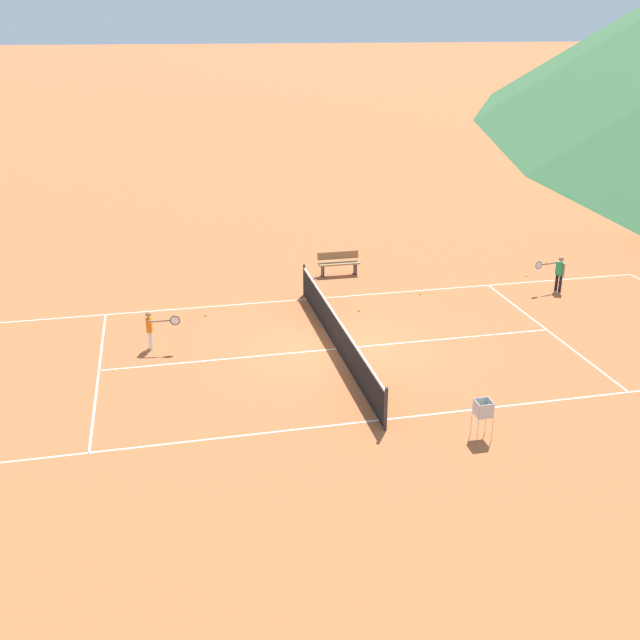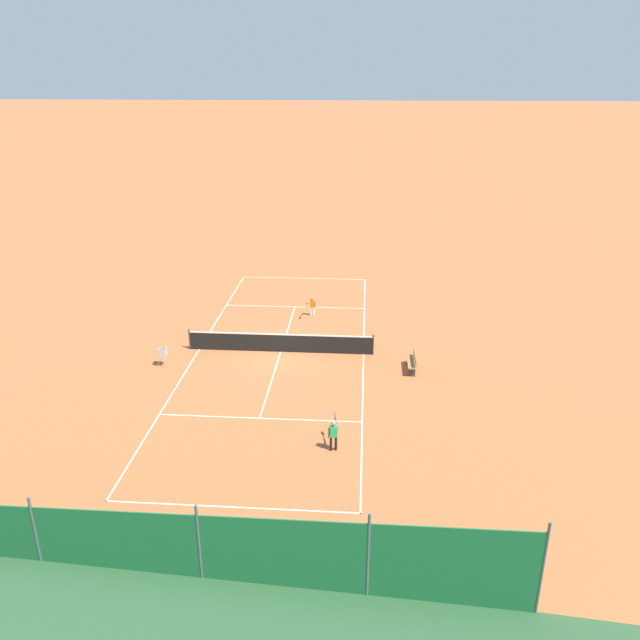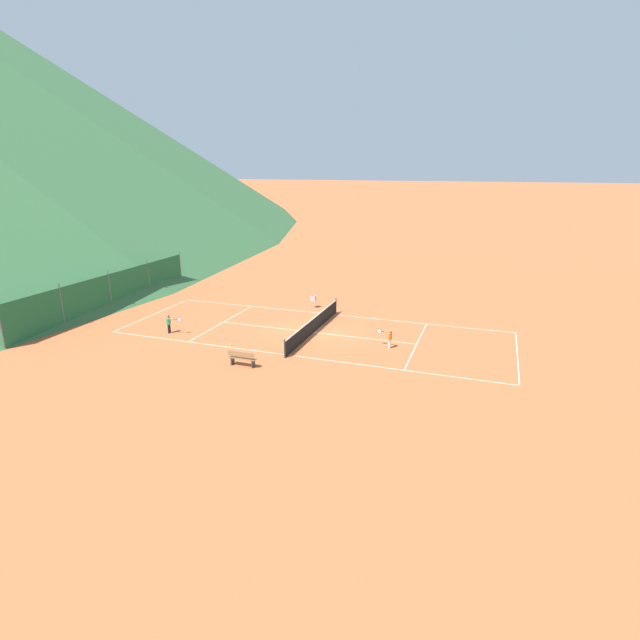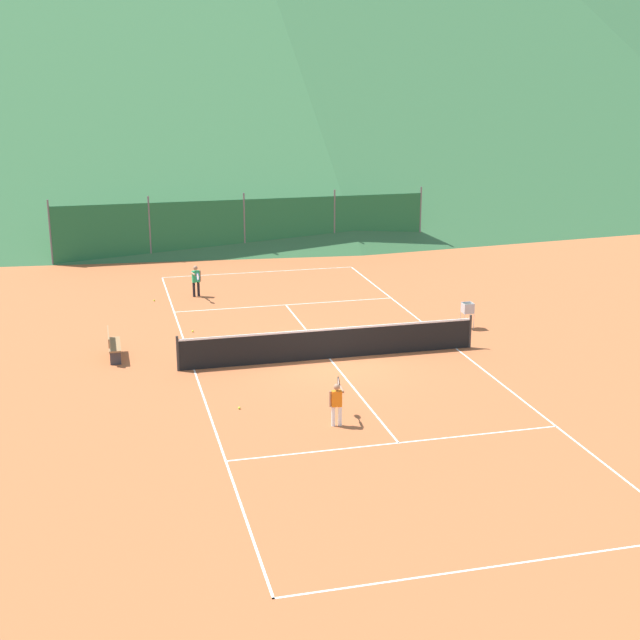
# 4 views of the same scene
# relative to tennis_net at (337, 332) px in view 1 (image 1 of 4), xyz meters

# --- Properties ---
(ground_plane) EXTENTS (600.00, 600.00, 0.00)m
(ground_plane) POSITION_rel_tennis_net_xyz_m (0.00, 0.00, -0.50)
(ground_plane) COLOR #B25B33
(court_line_markings) EXTENTS (8.25, 23.85, 0.01)m
(court_line_markings) POSITION_rel_tennis_net_xyz_m (0.00, 0.00, -0.50)
(court_line_markings) COLOR white
(court_line_markings) RESTS_ON ground
(tennis_net) EXTENTS (9.18, 0.08, 1.06)m
(tennis_net) POSITION_rel_tennis_net_xyz_m (0.00, 0.00, 0.00)
(tennis_net) COLOR #2D2D2D
(tennis_net) RESTS_ON ground
(player_near_service) EXTENTS (0.40, 1.05, 1.21)m
(player_near_service) POSITION_rel_tennis_net_xyz_m (-3.06, 8.39, 0.21)
(player_near_service) COLOR black
(player_near_service) RESTS_ON ground
(player_far_baseline) EXTENTS (0.45, 0.93, 1.10)m
(player_far_baseline) POSITION_rel_tennis_net_xyz_m (-1.13, -4.99, 0.15)
(player_far_baseline) COLOR white
(player_far_baseline) RESTS_ON ground
(tennis_ball_alley_right) EXTENTS (0.07, 0.07, 0.07)m
(tennis_ball_alley_right) POSITION_rel_tennis_net_xyz_m (-4.69, 8.12, -0.47)
(tennis_ball_alley_right) COLOR #CCE033
(tennis_ball_alley_right) RESTS_ON ground
(tennis_ball_service_box) EXTENTS (0.07, 0.07, 0.07)m
(tennis_ball_service_box) POSITION_rel_tennis_net_xyz_m (-3.31, -3.37, -0.47)
(tennis_ball_service_box) COLOR #CCE033
(tennis_ball_service_box) RESTS_ON ground
(tennis_ball_by_net_left) EXTENTS (0.07, 0.07, 0.07)m
(tennis_ball_by_net_left) POSITION_rel_tennis_net_xyz_m (-2.69, 1.38, -0.47)
(tennis_ball_by_net_left) COLOR #CCE033
(tennis_ball_by_net_left) RESTS_ON ground
(tennis_ball_near_corner) EXTENTS (0.07, 0.07, 0.07)m
(tennis_ball_near_corner) POSITION_rel_tennis_net_xyz_m (-3.72, 3.78, -0.47)
(tennis_ball_near_corner) COLOR #CCE033
(tennis_ball_near_corner) RESTS_ON ground
(ball_hopper) EXTENTS (0.36, 0.36, 0.89)m
(ball_hopper) POSITION_rel_tennis_net_xyz_m (5.31, 1.98, 0.15)
(ball_hopper) COLOR #B7B7BC
(ball_hopper) RESTS_ON ground
(courtside_bench) EXTENTS (0.36, 1.50, 0.84)m
(courtside_bench) POSITION_rel_tennis_net_xyz_m (-6.34, 1.62, -0.05)
(courtside_bench) COLOR olive
(courtside_bench) RESTS_ON ground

